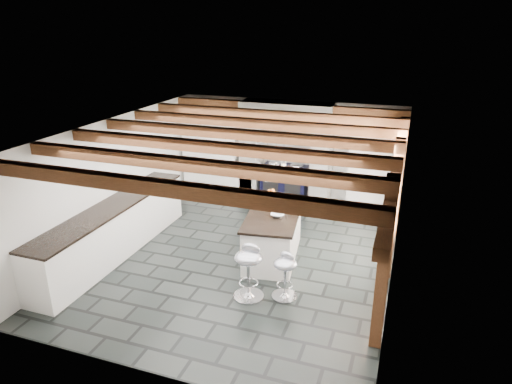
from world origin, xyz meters
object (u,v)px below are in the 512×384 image
(kitchen_island, at_px, (273,235))
(bar_stool_far, at_px, (249,266))
(range_cooker, at_px, (285,184))
(bar_stool_near, at_px, (286,271))

(kitchen_island, distance_m, bar_stool_far, 1.32)
(range_cooker, height_order, bar_stool_far, range_cooker)
(bar_stool_far, bearing_deg, range_cooker, 102.68)
(kitchen_island, relative_size, bar_stool_near, 2.43)
(kitchen_island, bearing_deg, range_cooker, 93.30)
(kitchen_island, bearing_deg, bar_stool_near, -72.17)
(bar_stool_far, bearing_deg, bar_stool_near, 23.92)
(range_cooker, height_order, bar_stool_near, range_cooker)
(bar_stool_near, distance_m, bar_stool_far, 0.55)
(kitchen_island, height_order, bar_stool_near, kitchen_island)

